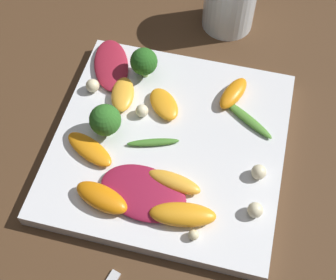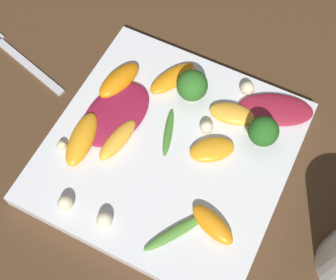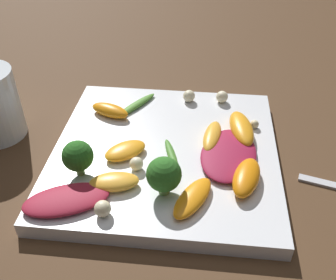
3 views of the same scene
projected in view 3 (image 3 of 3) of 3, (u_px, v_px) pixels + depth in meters
ground_plane at (165, 159)px, 0.54m from camera, size 2.40×2.40×0.00m
plate at (165, 154)px, 0.53m from camera, size 0.30×0.30×0.02m
radicchio_leaf_0 at (66, 200)px, 0.44m from camera, size 0.11×0.08×0.01m
radicchio_leaf_1 at (229, 154)px, 0.51m from camera, size 0.09×0.12×0.01m
orange_segment_0 at (193, 198)px, 0.45m from camera, size 0.06×0.08×0.01m
orange_segment_1 at (241, 128)px, 0.54m from camera, size 0.04×0.08×0.02m
orange_segment_2 at (114, 182)px, 0.46m from camera, size 0.06×0.04×0.02m
orange_segment_3 at (246, 177)px, 0.47m from camera, size 0.05×0.07×0.02m
orange_segment_4 at (125, 151)px, 0.51m from camera, size 0.06×0.06×0.01m
orange_segment_5 at (110, 110)px, 0.58m from camera, size 0.07×0.04×0.02m
orange_segment_6 at (212, 136)px, 0.53m from camera, size 0.03×0.07×0.02m
broccoli_floret_0 at (164, 175)px, 0.44m from camera, size 0.04×0.04×0.05m
broccoli_floret_1 at (78, 156)px, 0.47m from camera, size 0.04×0.04×0.05m
arugula_sprig_0 at (136, 105)px, 0.60m from camera, size 0.06×0.08×0.01m
arugula_sprig_1 at (172, 155)px, 0.51m from camera, size 0.03×0.07×0.01m
macadamia_nut_0 at (103, 209)px, 0.43m from camera, size 0.02×0.02×0.02m
macadamia_nut_1 at (189, 96)px, 0.61m from camera, size 0.02×0.02×0.02m
macadamia_nut_2 at (222, 97)px, 0.61m from camera, size 0.02×0.02×0.02m
macadamia_nut_3 at (136, 164)px, 0.49m from camera, size 0.02×0.02×0.02m
macadamia_nut_4 at (254, 124)px, 0.56m from camera, size 0.01×0.01×0.01m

